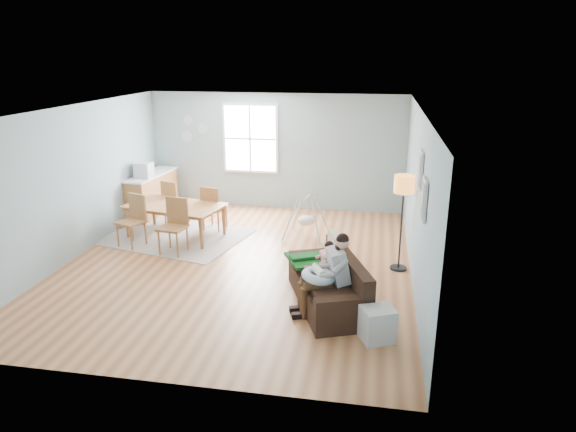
% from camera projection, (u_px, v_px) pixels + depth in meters
% --- Properties ---
extents(room, '(8.40, 9.40, 3.90)m').
position_uv_depth(room, '(234.00, 126.00, 8.38)').
color(room, '#9A5A36').
extents(window, '(1.32, 0.08, 1.62)m').
position_uv_depth(window, '(250.00, 139.00, 11.96)').
color(window, silver).
rests_on(window, room).
extents(pictures, '(0.05, 1.34, 0.74)m').
position_uv_depth(pictures, '(422.00, 184.00, 7.08)').
color(pictures, silver).
rests_on(pictures, room).
extents(wall_plates, '(0.67, 0.02, 0.66)m').
position_uv_depth(wall_plates, '(193.00, 129.00, 12.15)').
color(wall_plates, '#99ABB8').
rests_on(wall_plates, room).
extents(sofa, '(1.41, 2.03, 0.76)m').
position_uv_depth(sofa, '(331.00, 287.00, 7.59)').
color(sofa, black).
rests_on(sofa, room).
extents(green_throw, '(1.07, 1.00, 0.04)m').
position_uv_depth(green_throw, '(316.00, 258.00, 8.09)').
color(green_throw, '#145818').
rests_on(green_throw, sofa).
extents(beige_pillow, '(0.28, 0.48, 0.46)m').
position_uv_depth(beige_pillow, '(335.00, 247.00, 7.95)').
color(beige_pillow, beige).
rests_on(beige_pillow, sofa).
extents(father, '(0.89, 0.59, 1.20)m').
position_uv_depth(father, '(328.00, 272.00, 7.20)').
color(father, '#99999C').
rests_on(father, sofa).
extents(nursing_pillow, '(0.64, 0.63, 0.20)m').
position_uv_depth(nursing_pillow, '(318.00, 276.00, 7.19)').
color(nursing_pillow, silver).
rests_on(nursing_pillow, father).
extents(infant, '(0.23, 0.33, 0.12)m').
position_uv_depth(infant, '(318.00, 270.00, 7.20)').
color(infant, white).
rests_on(infant, nursing_pillow).
extents(toddler, '(0.49, 0.34, 0.72)m').
position_uv_depth(toddler, '(324.00, 260.00, 7.63)').
color(toddler, white).
rests_on(toddler, sofa).
extents(floor_lamp, '(0.33, 0.33, 1.66)m').
position_uv_depth(floor_lamp, '(404.00, 192.00, 8.46)').
color(floor_lamp, black).
rests_on(floor_lamp, room).
extents(storage_cube, '(0.52, 0.50, 0.45)m').
position_uv_depth(storage_cube, '(377.00, 324.00, 6.63)').
color(storage_cube, silver).
rests_on(storage_cube, room).
extents(rug, '(3.06, 2.58, 0.01)m').
position_uv_depth(rug, '(176.00, 237.00, 10.41)').
color(rug, '#9D9690').
rests_on(rug, room).
extents(dining_table, '(2.09, 1.44, 0.67)m').
position_uv_depth(dining_table, '(175.00, 221.00, 10.31)').
color(dining_table, '#925B2F').
rests_on(dining_table, rug).
extents(chair_sw, '(0.58, 0.58, 1.00)m').
position_uv_depth(chair_sw, '(134.00, 216.00, 9.84)').
color(chair_sw, brown).
rests_on(chair_sw, rug).
extents(chair_se, '(0.52, 0.52, 1.03)m').
position_uv_depth(chair_se, '(175.00, 221.00, 9.48)').
color(chair_se, brown).
rests_on(chair_se, rug).
extents(chair_nw, '(0.56, 0.56, 0.98)m').
position_uv_depth(chair_nw, '(173.00, 200.00, 11.00)').
color(chair_nw, brown).
rests_on(chair_nw, rug).
extents(chair_ne, '(0.51, 0.51, 0.95)m').
position_uv_depth(chair_ne, '(212.00, 205.00, 10.64)').
color(chair_ne, brown).
rests_on(chair_ne, rug).
extents(counter, '(0.63, 1.72, 0.94)m').
position_uv_depth(counter, '(153.00, 194.00, 11.77)').
color(counter, '#925B2F').
rests_on(counter, room).
extents(monitor, '(0.35, 0.33, 0.33)m').
position_uv_depth(monitor, '(144.00, 170.00, 11.28)').
color(monitor, '#BBBCC1').
rests_on(monitor, counter).
extents(baby_swing, '(0.90, 0.92, 0.83)m').
position_uv_depth(baby_swing, '(306.00, 220.00, 10.28)').
color(baby_swing, '#BBBCC1').
rests_on(baby_swing, room).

